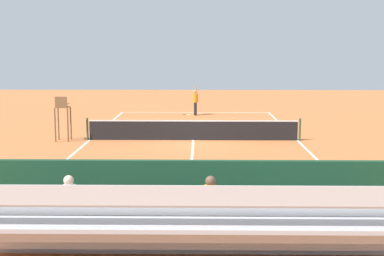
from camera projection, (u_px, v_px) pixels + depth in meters
ground_plane at (193, 140)px, 25.99m from camera, size 60.00×60.00×0.00m
court_line_markings at (193, 140)px, 26.03m from camera, size 10.10×22.20×0.01m
tennis_net at (193, 130)px, 25.92m from camera, size 10.30×0.10×1.07m
backdrop_wall at (185, 204)px, 12.00m from camera, size 18.00×0.16×2.00m
bleacher_stand at (178, 229)px, 10.72m from camera, size 9.06×2.40×2.35m
umpire_chair at (62, 114)px, 25.57m from camera, size 0.67×0.67×2.14m
courtside_bench at (254, 214)px, 12.76m from camera, size 1.80×0.40×0.93m
equipment_bag at (175, 231)px, 12.72m from camera, size 0.90×0.36×0.36m
tennis_player at (195, 100)px, 35.24m from camera, size 0.44×0.56×1.93m
tennis_racket at (188, 115)px, 35.45m from camera, size 0.58×0.40×0.03m
tennis_ball_near at (183, 117)px, 34.00m from camera, size 0.07×0.07×0.07m
tennis_ball_far at (233, 118)px, 33.87m from camera, size 0.07×0.07×0.07m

